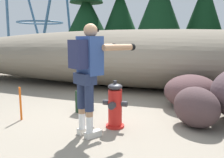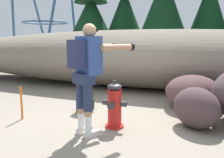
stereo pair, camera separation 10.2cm
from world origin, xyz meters
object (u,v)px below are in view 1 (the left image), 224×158
boulder_small (191,91)px  survey_stake (21,104)px  spare_backpack (84,101)px  fire_hydrant (115,106)px  boulder_mid (196,107)px  utility_worker (89,66)px

boulder_small → survey_stake: boulder_small is taller
spare_backpack → boulder_small: (2.02, 0.94, 0.14)m
fire_hydrant → boulder_mid: 1.33m
fire_hydrant → utility_worker: size_ratio=0.47×
fire_hydrant → spare_backpack: (-0.84, 0.63, -0.14)m
spare_backpack → survey_stake: bearing=-122.3°
fire_hydrant → spare_backpack: size_ratio=1.66×
fire_hydrant → survey_stake: size_ratio=1.30×
fire_hydrant → spare_backpack: fire_hydrant is taller
utility_worker → spare_backpack: (-0.58, 1.05, -0.83)m
utility_worker → boulder_mid: utility_worker is taller
utility_worker → boulder_mid: bearing=-29.2°
spare_backpack → survey_stake: survey_stake is taller
boulder_mid → utility_worker: bearing=-150.7°
utility_worker → boulder_mid: 1.88m
fire_hydrant → boulder_mid: size_ratio=0.94×
boulder_mid → fire_hydrant: bearing=-161.1°
boulder_small → fire_hydrant: bearing=-126.8°
fire_hydrant → boulder_mid: bearing=18.9°
spare_backpack → survey_stake: 1.19m
fire_hydrant → boulder_small: fire_hydrant is taller
boulder_small → utility_worker: bearing=-125.8°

